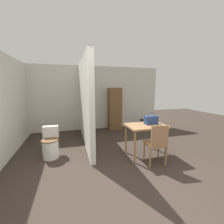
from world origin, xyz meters
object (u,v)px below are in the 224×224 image
at_px(wooden_cabinet, 115,109).
at_px(space_heater, 145,124).
at_px(handbag, 151,120).
at_px(wooden_chair, 157,143).
at_px(dining_table, 146,129).
at_px(toilet, 51,145).

relative_size(wooden_cabinet, space_heater, 3.69).
height_order(handbag, wooden_cabinet, wooden_cabinet).
bearing_deg(space_heater, wooden_chair, -113.15).
distance_m(wooden_chair, wooden_cabinet, 3.01).
xyz_separation_m(handbag, wooden_cabinet, (-0.20, 2.47, -0.06)).
xyz_separation_m(dining_table, toilet, (-2.26, 0.56, -0.36)).
height_order(dining_table, wooden_chair, wooden_chair).
height_order(handbag, space_heater, handbag).
distance_m(wooden_chair, handbag, 0.67).
relative_size(dining_table, handbag, 2.93).
height_order(toilet, wooden_cabinet, wooden_cabinet).
height_order(toilet, space_heater, toilet).
bearing_deg(handbag, space_heater, 65.14).
relative_size(dining_table, space_heater, 2.08).
height_order(dining_table, space_heater, dining_table).
bearing_deg(handbag, dining_table, -162.24).
relative_size(wooden_chair, handbag, 2.87).
bearing_deg(toilet, wooden_cabinet, 41.36).
xyz_separation_m(dining_table, wooden_cabinet, (-0.03, 2.52, 0.16)).
xyz_separation_m(wooden_cabinet, space_heater, (1.13, -0.47, -0.61)).
bearing_deg(toilet, space_heater, 24.00).
distance_m(handbag, wooden_cabinet, 2.48).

